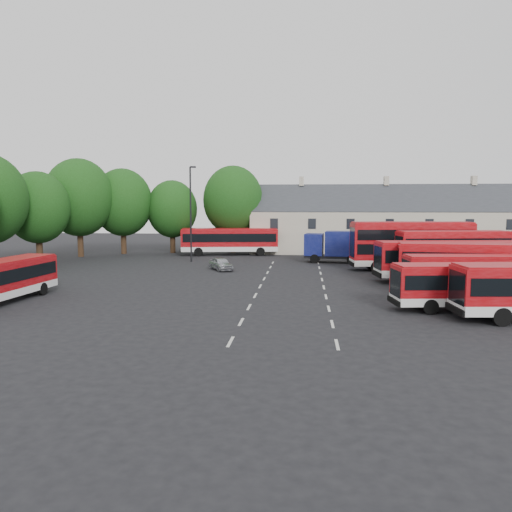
% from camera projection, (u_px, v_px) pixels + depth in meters
% --- Properties ---
extents(ground, '(140.00, 140.00, 0.00)m').
position_uv_depth(ground, '(258.00, 291.00, 37.46)').
color(ground, black).
rests_on(ground, ground).
extents(lane_markings, '(5.15, 33.80, 0.01)m').
position_uv_depth(lane_markings, '(292.00, 287.00, 39.20)').
color(lane_markings, beige).
rests_on(lane_markings, ground).
extents(treeline, '(29.92, 32.59, 12.01)m').
position_uv_depth(treeline, '(96.00, 202.00, 57.91)').
color(treeline, black).
rests_on(treeline, ground).
extents(terrace_houses, '(35.70, 7.13, 10.06)m').
position_uv_depth(terrace_houses, '(385.00, 224.00, 65.41)').
color(terrace_houses, beige).
rests_on(terrace_houses, ground).
extents(bus_row_b, '(10.32, 3.63, 2.86)m').
position_uv_depth(bus_row_b, '(477.00, 283.00, 30.39)').
color(bus_row_b, silver).
rests_on(bus_row_b, ground).
extents(bus_row_c, '(10.32, 3.33, 2.87)m').
position_uv_depth(bus_row_c, '(476.00, 271.00, 35.58)').
color(bus_row_c, silver).
rests_on(bus_row_c, ground).
extents(bus_row_d, '(12.40, 4.02, 3.44)m').
position_uv_depth(bus_row_d, '(478.00, 261.00, 38.74)').
color(bus_row_d, silver).
rests_on(bus_row_d, ground).
extents(bus_row_e, '(12.28, 4.14, 3.41)m').
position_uv_depth(bus_row_e, '(450.00, 258.00, 41.40)').
color(bus_row_e, silver).
rests_on(bus_row_e, ground).
extents(bus_dd_south, '(10.19, 3.85, 4.08)m').
position_uv_depth(bus_dd_south, '(453.00, 250.00, 44.91)').
color(bus_dd_south, silver).
rests_on(bus_dd_south, ground).
extents(bus_dd_north, '(11.80, 3.85, 4.75)m').
position_uv_depth(bus_dd_north, '(411.00, 243.00, 48.66)').
color(bus_dd_north, silver).
rests_on(bus_dd_north, ground).
extents(bus_north, '(12.35, 4.44, 3.41)m').
position_uv_depth(bus_north, '(230.00, 239.00, 63.18)').
color(bus_north, silver).
rests_on(bus_north, ground).
extents(box_truck, '(8.17, 3.40, 3.47)m').
position_uv_depth(box_truck, '(342.00, 245.00, 55.03)').
color(box_truck, black).
rests_on(box_truck, ground).
extents(silver_car, '(3.18, 3.96, 1.27)m').
position_uv_depth(silver_car, '(221.00, 264.00, 49.05)').
color(silver_car, '#AEB0B7').
rests_on(silver_car, ground).
extents(lamppost, '(0.73, 0.49, 10.64)m').
position_uv_depth(lamppost, '(191.00, 211.00, 55.52)').
color(lamppost, black).
rests_on(lamppost, ground).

